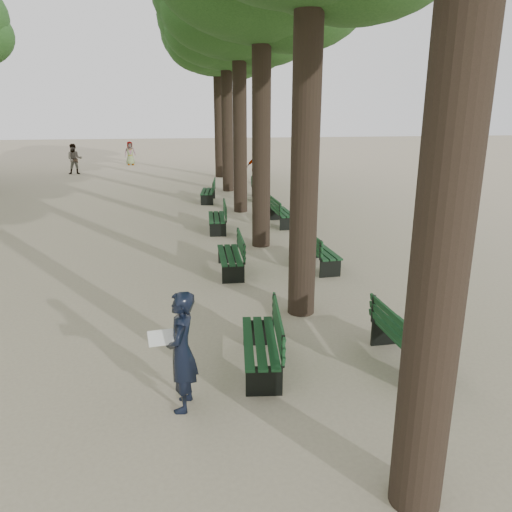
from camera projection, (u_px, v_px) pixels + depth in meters
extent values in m
plane|color=tan|center=(245.00, 404.00, 6.85)|extent=(120.00, 120.00, 0.00)
cylinder|color=#33261C|center=(455.00, 127.00, 4.09)|extent=(0.52, 0.52, 7.50)
cylinder|color=#33261C|center=(306.00, 116.00, 8.82)|extent=(0.52, 0.52, 7.50)
cylinder|color=#33261C|center=(261.00, 113.00, 13.56)|extent=(0.52, 0.52, 7.50)
cylinder|color=#33261C|center=(240.00, 111.00, 18.29)|extent=(0.52, 0.52, 7.50)
cylinder|color=#33261C|center=(227.00, 110.00, 23.02)|extent=(0.52, 0.52, 7.50)
ellipsoid|color=#1D4818|center=(226.00, 16.00, 21.89)|extent=(6.00, 6.00, 4.50)
cylinder|color=#33261C|center=(219.00, 109.00, 27.76)|extent=(0.52, 0.52, 7.50)
ellipsoid|color=#1D4818|center=(217.00, 32.00, 26.62)|extent=(6.00, 6.00, 4.50)
cube|color=black|center=(260.00, 355.00, 7.72)|extent=(0.70, 1.84, 0.45)
cube|color=black|center=(260.00, 342.00, 7.66)|extent=(0.72, 1.85, 0.04)
cube|color=black|center=(278.00, 325.00, 7.59)|extent=(0.23, 1.79, 0.40)
cube|color=black|center=(230.00, 264.00, 12.19)|extent=(0.56, 1.81, 0.45)
cube|color=black|center=(230.00, 255.00, 12.13)|extent=(0.58, 1.81, 0.04)
cube|color=black|center=(241.00, 244.00, 12.08)|extent=(0.08, 1.80, 0.40)
cube|color=black|center=(217.00, 224.00, 16.31)|extent=(0.60, 1.82, 0.45)
cube|color=black|center=(216.00, 217.00, 16.24)|extent=(0.62, 1.82, 0.04)
cube|color=black|center=(225.00, 209.00, 16.19)|extent=(0.12, 1.80, 0.40)
cube|color=black|center=(208.00, 197.00, 21.25)|extent=(0.73, 1.85, 0.45)
cube|color=black|center=(207.00, 191.00, 21.19)|extent=(0.75, 1.85, 0.04)
cube|color=black|center=(214.00, 185.00, 21.12)|extent=(0.25, 1.79, 0.40)
cube|color=black|center=(409.00, 354.00, 7.76)|extent=(0.59, 1.82, 0.45)
cube|color=black|center=(410.00, 340.00, 7.69)|extent=(0.61, 1.82, 0.04)
cube|color=black|center=(395.00, 326.00, 7.56)|extent=(0.11, 1.80, 0.40)
cube|color=black|center=(320.00, 259.00, 12.59)|extent=(0.64, 1.83, 0.45)
cube|color=black|center=(320.00, 250.00, 12.53)|extent=(0.66, 1.83, 0.04)
cube|color=black|center=(310.00, 240.00, 12.39)|extent=(0.16, 1.80, 0.40)
cube|color=black|center=(282.00, 218.00, 17.12)|extent=(0.59, 1.82, 0.45)
cube|color=black|center=(283.00, 212.00, 17.05)|extent=(0.61, 1.82, 0.04)
cube|color=black|center=(275.00, 204.00, 16.92)|extent=(0.11, 1.80, 0.40)
cube|color=black|center=(260.00, 194.00, 21.77)|extent=(0.58, 1.82, 0.45)
cube|color=black|center=(260.00, 189.00, 21.70)|extent=(0.60, 1.82, 0.04)
cube|color=black|center=(254.00, 183.00, 21.59)|extent=(0.10, 1.80, 0.40)
imported|color=black|center=(182.00, 352.00, 6.54)|extent=(0.45, 0.71, 1.66)
cube|color=white|center=(161.00, 338.00, 6.44)|extent=(0.37, 0.29, 0.12)
imported|color=#262628|center=(130.00, 153.00, 34.43)|extent=(0.84, 0.49, 1.60)
imported|color=#262628|center=(255.00, 168.00, 26.17)|extent=(1.00, 0.60, 1.62)
imported|color=#262628|center=(75.00, 159.00, 29.71)|extent=(0.90, 0.44, 1.79)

